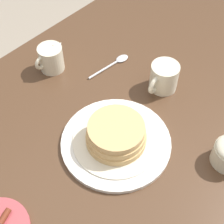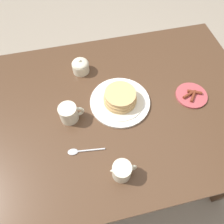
{
  "view_description": "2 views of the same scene",
  "coord_description": "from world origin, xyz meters",
  "px_view_note": "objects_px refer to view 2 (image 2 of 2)",
  "views": [
    {
      "loc": [
        0.43,
        0.34,
        1.51
      ],
      "look_at": [
        0.01,
        -0.04,
        0.79
      ],
      "focal_mm": 55.0,
      "sensor_mm": 36.0,
      "label": 1
    },
    {
      "loc": [
        -0.11,
        -0.54,
        1.62
      ],
      "look_at": [
        0.01,
        -0.04,
        0.79
      ],
      "focal_mm": 35.0,
      "sensor_mm": 36.0,
      "label": 2
    }
  ],
  "objects_px": {
    "side_plate_bacon": "(191,95)",
    "creamer_pitcher": "(122,171)",
    "sugar_bowl": "(80,66)",
    "coffee_mug": "(69,113)",
    "spoon": "(79,151)",
    "pancake_plate": "(120,99)"
  },
  "relations": [
    {
      "from": "side_plate_bacon",
      "to": "sugar_bowl",
      "type": "xyz_separation_m",
      "value": [
        -0.5,
        0.28,
        0.03
      ]
    },
    {
      "from": "side_plate_bacon",
      "to": "coffee_mug",
      "type": "distance_m",
      "value": 0.59
    },
    {
      "from": "side_plate_bacon",
      "to": "creamer_pitcher",
      "type": "relative_size",
      "value": 1.37
    },
    {
      "from": "side_plate_bacon",
      "to": "spoon",
      "type": "height_order",
      "value": "side_plate_bacon"
    },
    {
      "from": "coffee_mug",
      "to": "spoon",
      "type": "bearing_deg",
      "value": -85.07
    },
    {
      "from": "coffee_mug",
      "to": "pancake_plate",
      "type": "bearing_deg",
      "value": 7.48
    },
    {
      "from": "side_plate_bacon",
      "to": "spoon",
      "type": "distance_m",
      "value": 0.59
    },
    {
      "from": "creamer_pitcher",
      "to": "sugar_bowl",
      "type": "bearing_deg",
      "value": 96.93
    },
    {
      "from": "side_plate_bacon",
      "to": "pancake_plate",
      "type": "bearing_deg",
      "value": 173.1
    },
    {
      "from": "coffee_mug",
      "to": "creamer_pitcher",
      "type": "xyz_separation_m",
      "value": [
        0.16,
        -0.3,
        -0.0
      ]
    },
    {
      "from": "coffee_mug",
      "to": "creamer_pitcher",
      "type": "distance_m",
      "value": 0.34
    },
    {
      "from": "pancake_plate",
      "to": "side_plate_bacon",
      "type": "xyz_separation_m",
      "value": [
        0.35,
        -0.04,
        -0.02
      ]
    },
    {
      "from": "pancake_plate",
      "to": "spoon",
      "type": "xyz_separation_m",
      "value": [
        -0.23,
        -0.2,
        -0.02
      ]
    },
    {
      "from": "sugar_bowl",
      "to": "spoon",
      "type": "xyz_separation_m",
      "value": [
        -0.08,
        -0.44,
        -0.03
      ]
    },
    {
      "from": "coffee_mug",
      "to": "sugar_bowl",
      "type": "xyz_separation_m",
      "value": [
        0.09,
        0.27,
        -0.01
      ]
    },
    {
      "from": "pancake_plate",
      "to": "side_plate_bacon",
      "type": "relative_size",
      "value": 1.87
    },
    {
      "from": "creamer_pitcher",
      "to": "pancake_plate",
      "type": "bearing_deg",
      "value": 76.67
    },
    {
      "from": "side_plate_bacon",
      "to": "creamer_pitcher",
      "type": "distance_m",
      "value": 0.52
    },
    {
      "from": "pancake_plate",
      "to": "sugar_bowl",
      "type": "relative_size",
      "value": 3.3
    },
    {
      "from": "pancake_plate",
      "to": "coffee_mug",
      "type": "xyz_separation_m",
      "value": [
        -0.24,
        -0.03,
        0.02
      ]
    },
    {
      "from": "creamer_pitcher",
      "to": "coffee_mug",
      "type": "bearing_deg",
      "value": 118.2
    },
    {
      "from": "pancake_plate",
      "to": "creamer_pitcher",
      "type": "relative_size",
      "value": 2.57
    }
  ]
}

